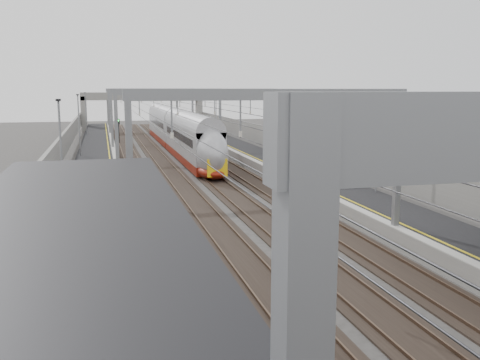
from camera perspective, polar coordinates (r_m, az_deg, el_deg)
platform_left at (r=46.20m, az=-15.06°, el=0.55°), size 4.00×120.00×1.00m
platform_right at (r=48.68m, az=4.12°, el=1.32°), size 4.00×120.00×1.00m
tracks at (r=46.85m, az=-5.21°, el=0.41°), size 11.40×140.00×0.20m
overhead_line at (r=52.79m, az=-6.48°, el=8.09°), size 13.00×140.00×6.60m
overbridge at (r=100.94m, az=-10.35°, el=8.28°), size 22.00×2.20×6.90m
wall_left at (r=46.20m, az=-19.09°, el=1.73°), size 0.30×120.00×3.20m
wall_right at (r=49.63m, az=7.64°, el=2.70°), size 0.30×120.00×3.20m
train at (r=64.99m, az=-6.57°, el=4.78°), size 2.64×48.13×4.18m
signal_green at (r=75.73m, az=-12.82°, el=5.57°), size 0.32×0.32×3.48m
signal_red_near at (r=70.07m, az=-5.75°, el=5.44°), size 0.32×0.32×3.48m
signal_red_far at (r=72.34m, az=-4.25°, el=5.60°), size 0.32×0.32×3.48m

